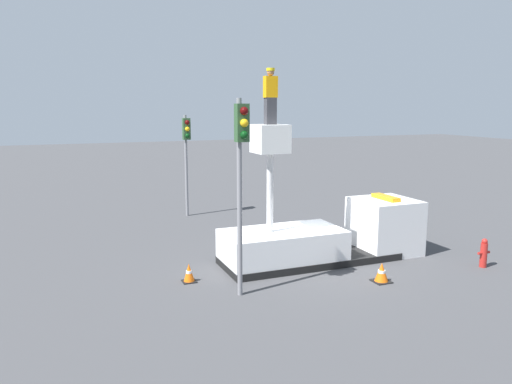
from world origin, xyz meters
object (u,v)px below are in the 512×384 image
at_px(worker, 270,96).
at_px(traffic_light_pole, 241,159).
at_px(traffic_cone_curbside, 382,273).
at_px(traffic_cone_rear, 189,273).
at_px(fire_hydrant, 484,253).
at_px(traffic_light_across, 186,145).
at_px(bucket_truck, 326,236).

xyz_separation_m(worker, traffic_light_pole, (-1.77, -2.11, -1.70)).
relative_size(worker, traffic_cone_curbside, 2.94).
xyz_separation_m(worker, traffic_cone_rear, (-2.85, -0.40, -5.31)).
bearing_deg(fire_hydrant, worker, 157.65).
bearing_deg(traffic_light_across, worker, -86.07).
bearing_deg(bucket_truck, fire_hydrant, -31.29).
distance_m(fire_hydrant, traffic_cone_rear, 9.68).
distance_m(traffic_light_pole, traffic_light_across, 10.72).
bearing_deg(traffic_cone_rear, traffic_light_pole, -57.82).
bearing_deg(traffic_cone_curbside, traffic_light_across, 105.85).
bearing_deg(traffic_cone_rear, worker, 8.09).
relative_size(traffic_cone_rear, traffic_cone_curbside, 0.97).
xyz_separation_m(bucket_truck, traffic_light_pole, (-3.89, -2.11, 3.04)).
distance_m(traffic_light_across, fire_hydrant, 13.63).
xyz_separation_m(traffic_light_pole, traffic_cone_rear, (-1.07, 1.71, -3.61)).
xyz_separation_m(worker, fire_hydrant, (6.55, -2.69, -5.10)).
distance_m(bucket_truck, fire_hydrant, 5.20).
bearing_deg(bucket_truck, traffic_light_across, 107.58).
bearing_deg(bucket_truck, traffic_light_pole, -151.54).
bearing_deg(traffic_light_pole, traffic_cone_curbside, -6.41).
relative_size(worker, fire_hydrant, 1.79).
bearing_deg(traffic_light_across, traffic_light_pole, -96.37).
distance_m(worker, traffic_cone_rear, 6.04).
distance_m(bucket_truck, traffic_cone_curbside, 2.70).
bearing_deg(bucket_truck, traffic_cone_rear, -175.34).
bearing_deg(traffic_light_across, fire_hydrant, -57.56).
distance_m(worker, traffic_light_pole, 3.24).
distance_m(traffic_cone_rear, traffic_cone_curbside, 5.85).
bearing_deg(traffic_cone_curbside, bucket_truck, 99.97).
height_order(bucket_truck, traffic_light_pole, traffic_light_pole).
height_order(traffic_light_across, traffic_cone_rear, traffic_light_across).
height_order(worker, fire_hydrant, worker).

